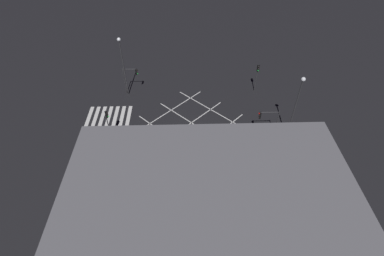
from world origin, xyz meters
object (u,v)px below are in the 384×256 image
object	(u,v)px
traffic_light_ne_cross	(298,181)
street_lamp_east	(298,206)
traffic_light_median_north	(268,118)
street_tree_near	(344,207)
waiting_car	(106,155)
traffic_light_median_south	(108,120)
traffic_light_sw_cross	(131,75)
street_lamp_west	(297,99)
traffic_light_nw_main	(257,73)
street_lamp_far	(122,57)

from	to	relation	value
traffic_light_ne_cross	street_lamp_east	distance (m)	5.25
traffic_light_median_north	street_tree_near	xyz separation A→B (m)	(13.07, 3.63, 1.07)
traffic_light_ne_cross	traffic_light_median_north	world-z (taller)	traffic_light_ne_cross
waiting_car	traffic_light_ne_cross	bearing A→B (deg)	-17.15
traffic_light_median_south	street_tree_near	size ratio (longest dim) A/B	0.78
traffic_light_ne_cross	traffic_light_median_south	xyz separation A→B (m)	(-9.59, -20.12, 0.15)
traffic_light_ne_cross	traffic_light_median_north	distance (m)	9.41
traffic_light_median_north	street_lamp_east	size ratio (longest dim) A/B	0.50
traffic_light_ne_cross	traffic_light_sw_cross	xyz separation A→B (m)	(-19.31, -18.53, 0.15)
traffic_light_median_north	street_tree_near	world-z (taller)	street_tree_near
traffic_light_sw_cross	street_lamp_west	bearing A→B (deg)	-26.89
traffic_light_median_south	traffic_light_nw_main	bearing A→B (deg)	26.02
traffic_light_sw_cross	street_lamp_east	bearing A→B (deg)	-54.73
traffic_light_nw_main	traffic_light_sw_cross	bearing A→B (deg)	-90.13
traffic_light_ne_cross	traffic_light_median_south	size ratio (longest dim) A/B	0.95
traffic_light_sw_cross	traffic_light_median_south	bearing A→B (deg)	-99.30
traffic_light_median_south	street_lamp_far	xyz separation A→B (m)	(-9.42, 0.82, 3.10)
street_lamp_west	street_lamp_far	distance (m)	23.41
waiting_car	traffic_light_median_south	bearing A→B (deg)	89.01
street_lamp_east	traffic_light_median_south	bearing A→B (deg)	-127.25
street_lamp_west	street_tree_near	bearing A→B (deg)	3.87
street_lamp_east	street_tree_near	bearing A→B (deg)	97.93
traffic_light_sw_cross	street_lamp_east	xyz separation A→B (m)	(23.64, 16.72, 2.20)
traffic_light_nw_main	waiting_car	xyz separation A→B (m)	(13.03, -19.88, -2.63)
traffic_light_sw_cross	traffic_light_nw_main	bearing A→B (deg)	-0.13
traffic_light_sw_cross	street_lamp_west	xyz separation A→B (m)	(10.33, 20.37, 3.01)
traffic_light_median_south	street_lamp_west	bearing A→B (deg)	-1.60
traffic_light_sw_cross	street_lamp_east	size ratio (longest dim) A/B	0.51
traffic_light_median_north	street_lamp_east	bearing A→B (deg)	86.31
traffic_light_median_south	waiting_car	size ratio (longest dim) A/B	0.98
street_lamp_east	waiting_car	size ratio (longest dim) A/B	1.85
street_lamp_west	street_tree_near	xyz separation A→B (m)	(12.68, 0.86, -2.03)
waiting_car	street_lamp_east	bearing A→B (deg)	-29.90
waiting_car	traffic_light_sw_cross	bearing A→B (deg)	82.81
street_tree_near	street_lamp_far	bearing A→B (deg)	-135.91
street_lamp_east	street_lamp_far	size ratio (longest dim) A/B	0.93
street_lamp_east	waiting_car	world-z (taller)	street_lamp_east
street_lamp_east	waiting_car	bearing A→B (deg)	-119.90
traffic_light_ne_cross	traffic_light_median_north	size ratio (longest dim) A/B	1.01
street_lamp_far	waiting_car	world-z (taller)	street_lamp_far
traffic_light_nw_main	street_tree_near	bearing A→B (deg)	7.46
street_lamp_far	traffic_light_median_south	bearing A→B (deg)	-4.96
traffic_light_ne_cross	street_lamp_far	distance (m)	27.29
traffic_light_median_north	waiting_car	bearing A→B (deg)	9.25
traffic_light_median_south	street_tree_near	bearing A→B (deg)	-30.22
traffic_light_sw_cross	street_lamp_far	size ratio (longest dim) A/B	0.48
street_tree_near	street_lamp_west	bearing A→B (deg)	-176.13
traffic_light_ne_cross	street_lamp_west	xyz separation A→B (m)	(-8.97, 1.84, 3.16)
street_lamp_east	street_lamp_west	distance (m)	13.83
street_lamp_east	street_tree_near	size ratio (longest dim) A/B	1.48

